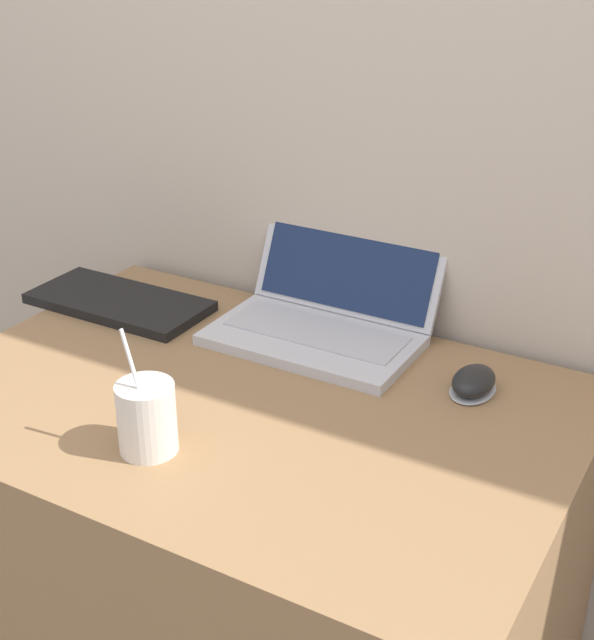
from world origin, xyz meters
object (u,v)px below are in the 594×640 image
object	(u,v)px
drink_cup	(147,417)
computer_mouse	(473,382)
external_keyboard	(119,302)
laptop	(327,311)

from	to	relation	value
drink_cup	computer_mouse	xyz separation A→B (m)	(0.36, 0.40, -0.04)
drink_cup	external_keyboard	size ratio (longest dim) A/B	0.54
computer_mouse	drink_cup	bearing A→B (deg)	-131.58
drink_cup	external_keyboard	distance (m)	0.53
drink_cup	computer_mouse	bearing A→B (deg)	48.42
computer_mouse	external_keyboard	size ratio (longest dim) A/B	0.30
external_keyboard	drink_cup	bearing A→B (deg)	-45.17
laptop	external_keyboard	bearing A→B (deg)	-166.78
laptop	computer_mouse	world-z (taller)	laptop
laptop	computer_mouse	size ratio (longest dim) A/B	3.49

